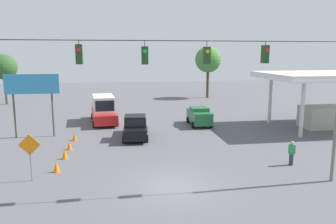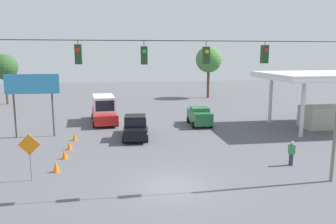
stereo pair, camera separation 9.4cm
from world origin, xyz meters
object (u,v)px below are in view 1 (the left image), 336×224
Objects in this scene: traffic_cone_fourth at (75,137)px; tree_horizon_left at (208,60)px; traffic_cone_second at (65,154)px; roadside_billboard at (32,89)px; overhead_signal_span at (176,91)px; tree_horizon_right at (4,67)px; traffic_cone_nearest at (56,167)px; pedestrian at (292,153)px; traffic_cone_third at (69,145)px; box_truck_red_withflow_far at (104,109)px; gas_station at (326,88)px; sedan_green_oncoming_far at (199,116)px; pickup_truck_black_withflow_mid at (135,127)px; work_zone_sign at (30,148)px.

tree_horizon_left is (-18.98, -25.42, 6.06)m from traffic_cone_fourth.
traffic_cone_second is 0.12× the size of roadside_billboard.
tree_horizon_right is (19.22, -34.54, -0.05)m from overhead_signal_span.
traffic_cone_fourth is at bearing -91.46° from traffic_cone_nearest.
pedestrian is 0.23× the size of tree_horizon_right.
roadside_billboard is 21.99m from pedestrian.
pedestrian reaches higher than traffic_cone_third.
traffic_cone_nearest and traffic_cone_second have the same top height.
traffic_cone_second is (2.32, 12.56, -1.08)m from box_truck_red_withflow_far.
gas_station reaches higher than pedestrian.
traffic_cone_nearest is 33.28m from tree_horizon_right.
sedan_green_oncoming_far is 2.59× the size of pedestrian.
gas_station is at bearing -176.49° from pickup_truck_black_withflow_mid.
gas_station is (-17.62, -13.10, -1.48)m from overhead_signal_span.
pedestrian is (-9.95, 8.94, -0.14)m from pickup_truck_black_withflow_mid.
tree_horizon_right is at bearing -70.76° from work_zone_sign.
pickup_truck_black_withflow_mid is 0.98× the size of roadside_billboard.
tree_horizon_right is (24.67, -18.36, 4.48)m from sedan_green_oncoming_far.
gas_station reaches higher than work_zone_sign.
roadside_billboard is 11.38m from work_zone_sign.
tree_horizon_right is (17.74, -22.62, 4.50)m from pickup_truck_black_withflow_mid.
tree_horizon_left is at bearing -133.97° from roadside_billboard.
overhead_signal_span is 20.22m from box_truck_red_withflow_far.
traffic_cone_second is 25.54m from gas_station.
box_truck_red_withflow_far is at bearing -136.59° from roadside_billboard.
gas_station reaches higher than traffic_cone_second.
traffic_cone_fourth is (6.75, -11.75, -5.19)m from overhead_signal_span.
work_zone_sign is 0.33× the size of tree_horizon_left.
work_zone_sign is at bearing 59.37° from tree_horizon_left.
gas_station reaches higher than traffic_cone_nearest.
box_truck_red_withflow_far is 10.29× the size of traffic_cone_nearest.
pedestrian is at bearing 102.91° from sedan_green_oncoming_far.
tree_horizon_left reaches higher than traffic_cone_third.
box_truck_red_withflow_far is 10.29× the size of traffic_cone_second.
sedan_green_oncoming_far is 17.37m from traffic_cone_nearest.
work_zone_sign is (1.19, 1.26, 1.64)m from traffic_cone_nearest.
overhead_signal_span is at bearing 161.14° from work_zone_sign.
traffic_cone_third is 0.24× the size of work_zone_sign.
traffic_cone_nearest is 0.42× the size of pedestrian.
traffic_cone_fourth is (-0.06, -2.74, 0.00)m from traffic_cone_third.
traffic_cone_second is (5.35, 5.21, -0.63)m from pickup_truck_black_withflow_mid.
overhead_signal_span is at bearing 119.89° from traffic_cone_fourth.
work_zone_sign is at bearing 0.70° from pedestrian.
roadside_billboard reaches higher than sedan_green_oncoming_far.
tree_horizon_right is at bearing -51.89° from pickup_truck_black_withflow_mid.
traffic_cone_second is 1.00× the size of traffic_cone_third.
sedan_green_oncoming_far is at bearing -14.22° from gas_station.
roadside_billboard is (3.62, -4.68, 3.96)m from traffic_cone_third.
sedan_green_oncoming_far reaches higher than traffic_cone_second.
tree_horizon_left is 1.17× the size of tree_horizon_right.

